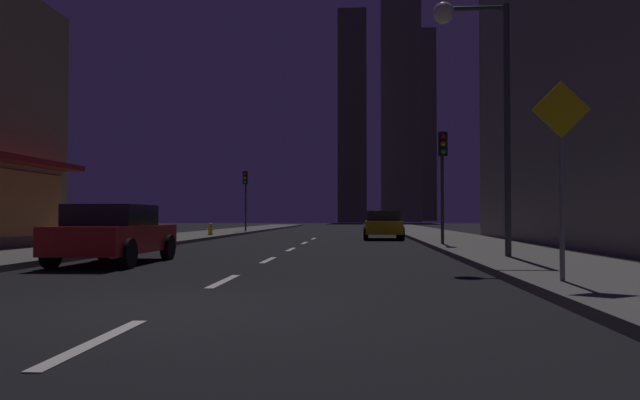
# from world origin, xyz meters

# --- Properties ---
(ground_plane) EXTENTS (78.00, 136.00, 0.10)m
(ground_plane) POSITION_xyz_m (0.00, 32.00, -0.05)
(ground_plane) COLOR black
(sidewalk_right) EXTENTS (4.00, 76.00, 0.15)m
(sidewalk_right) POSITION_xyz_m (7.00, 32.00, 0.07)
(sidewalk_right) COLOR #605E59
(sidewalk_right) RESTS_ON ground
(sidewalk_left) EXTENTS (4.00, 76.00, 0.15)m
(sidewalk_left) POSITION_xyz_m (-7.00, 32.00, 0.07)
(sidewalk_left) COLOR #605E59
(sidewalk_left) RESTS_ON ground
(lane_marking_center) EXTENTS (0.16, 28.20, 0.01)m
(lane_marking_center) POSITION_xyz_m (0.00, 11.00, 0.01)
(lane_marking_center) COLOR silver
(lane_marking_center) RESTS_ON ground
(skyscraper_distant_tall) EXTENTS (5.58, 5.57, 41.61)m
(skyscraper_distant_tall) POSITION_xyz_m (0.96, 110.78, 20.80)
(skyscraper_distant_tall) COLOR #484436
(skyscraper_distant_tall) RESTS_ON ground
(skyscraper_distant_mid) EXTENTS (8.54, 8.56, 68.28)m
(skyscraper_distant_mid) POSITION_xyz_m (11.54, 127.27, 34.14)
(skyscraper_distant_mid) COLOR #5C5745
(skyscraper_distant_mid) RESTS_ON ground
(skyscraper_distant_short) EXTENTS (8.08, 6.66, 51.77)m
(skyscraper_distant_short) POSITION_xyz_m (18.82, 156.90, 25.88)
(skyscraper_distant_short) COLOR #474335
(skyscraper_distant_short) RESTS_ON ground
(car_parked_near) EXTENTS (1.98, 4.24, 1.45)m
(car_parked_near) POSITION_xyz_m (-3.60, 6.98, 0.74)
(car_parked_near) COLOR #B21919
(car_parked_near) RESTS_ON ground
(car_parked_far) EXTENTS (1.98, 4.24, 1.45)m
(car_parked_far) POSITION_xyz_m (3.60, 23.51, 0.74)
(car_parked_far) COLOR gold
(car_parked_far) RESTS_ON ground
(fire_hydrant_far_left) EXTENTS (0.42, 0.30, 0.65)m
(fire_hydrant_far_left) POSITION_xyz_m (-5.90, 25.67, 0.45)
(fire_hydrant_far_left) COLOR gold
(fire_hydrant_far_left) RESTS_ON sidewalk_left
(traffic_light_near_right) EXTENTS (0.32, 0.48, 4.20)m
(traffic_light_near_right) POSITION_xyz_m (5.50, 15.17, 3.19)
(traffic_light_near_right) COLOR #2D2D2D
(traffic_light_near_right) RESTS_ON sidewalk_right
(traffic_light_far_left) EXTENTS (0.32, 0.48, 4.20)m
(traffic_light_far_left) POSITION_xyz_m (-5.50, 33.80, 3.19)
(traffic_light_far_left) COLOR #2D2D2D
(traffic_light_far_left) RESTS_ON sidewalk_left
(street_lamp_right) EXTENTS (1.96, 0.56, 6.58)m
(street_lamp_right) POSITION_xyz_m (5.38, 8.24, 5.07)
(street_lamp_right) COLOR #38383D
(street_lamp_right) RESTS_ON sidewalk_right
(pedestrian_crossing_sign) EXTENTS (0.91, 0.08, 3.15)m
(pedestrian_crossing_sign) POSITION_xyz_m (5.60, 2.28, 2.02)
(pedestrian_crossing_sign) COLOR slate
(pedestrian_crossing_sign) RESTS_ON sidewalk_right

